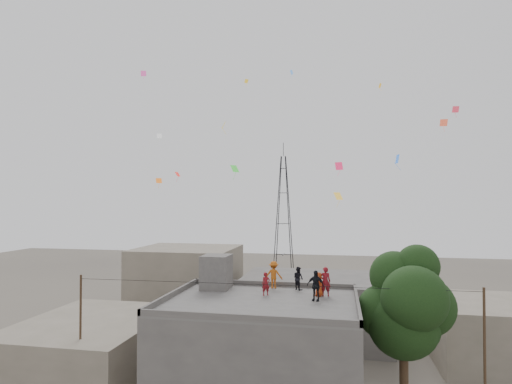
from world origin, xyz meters
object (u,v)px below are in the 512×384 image
at_px(stair_head_box, 216,272).
at_px(transmission_tower, 283,217).
at_px(person_dark_adult, 316,286).
at_px(person_red_adult, 325,281).
at_px(tree, 407,305).

relative_size(stair_head_box, transmission_tower, 0.10).
height_order(stair_head_box, transmission_tower, transmission_tower).
bearing_deg(transmission_tower, person_dark_adult, -80.20).
bearing_deg(person_dark_adult, stair_head_box, 174.85).
relative_size(transmission_tower, person_red_adult, 12.49).
bearing_deg(tree, person_red_adult, 163.68).
height_order(transmission_tower, person_dark_adult, transmission_tower).
height_order(tree, person_dark_adult, tree).
height_order(stair_head_box, person_dark_adult, stair_head_box).
bearing_deg(stair_head_box, person_dark_adult, -18.70).
height_order(stair_head_box, person_red_adult, stair_head_box).
distance_m(person_red_adult, person_dark_adult, 1.31).
distance_m(tree, transmission_tower, 41.12).
bearing_deg(stair_head_box, person_red_adult, -7.10).
bearing_deg(person_red_adult, tree, 157.05).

